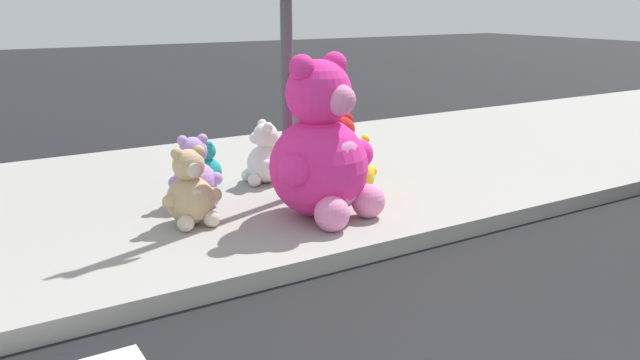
{
  "coord_description": "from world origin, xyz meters",
  "views": [
    {
      "loc": [
        -1.82,
        -0.78,
        1.98
      ],
      "look_at": [
        0.86,
        3.6,
        0.55
      ],
      "focal_mm": 35.97,
      "sensor_mm": 36.0,
      "label": 1
    }
  ],
  "objects_px": {
    "plush_red": "(341,151)",
    "plush_white": "(264,158)",
    "plush_yellow": "(356,170)",
    "plush_teal": "(206,168)",
    "sign_pole": "(286,17)",
    "plush_lavender": "(195,177)",
    "plush_pink_large": "(322,153)",
    "plush_tan": "(191,194)"
  },
  "relations": [
    {
      "from": "sign_pole",
      "to": "plush_teal",
      "type": "bearing_deg",
      "value": 120.52
    },
    {
      "from": "plush_white",
      "to": "plush_pink_large",
      "type": "bearing_deg",
      "value": -92.52
    },
    {
      "from": "sign_pole",
      "to": "plush_yellow",
      "type": "relative_size",
      "value": 5.45
    },
    {
      "from": "sign_pole",
      "to": "plush_white",
      "type": "distance_m",
      "value": 1.58
    },
    {
      "from": "plush_yellow",
      "to": "plush_tan",
      "type": "distance_m",
      "value": 1.71
    },
    {
      "from": "plush_pink_large",
      "to": "plush_lavender",
      "type": "xyz_separation_m",
      "value": [
        -0.83,
        0.92,
        -0.31
      ]
    },
    {
      "from": "plush_tan",
      "to": "plush_white",
      "type": "xyz_separation_m",
      "value": [
        1.12,
        0.85,
        -0.01
      ]
    },
    {
      "from": "plush_tan",
      "to": "plush_red",
      "type": "bearing_deg",
      "value": 18.92
    },
    {
      "from": "plush_red",
      "to": "plush_lavender",
      "type": "relative_size",
      "value": 1.03
    },
    {
      "from": "plush_tan",
      "to": "plush_yellow",
      "type": "bearing_deg",
      "value": 1.04
    },
    {
      "from": "plush_red",
      "to": "plush_yellow",
      "type": "xyz_separation_m",
      "value": [
        -0.24,
        -0.64,
        -0.04
      ]
    },
    {
      "from": "plush_red",
      "to": "plush_white",
      "type": "distance_m",
      "value": 0.85
    },
    {
      "from": "plush_yellow",
      "to": "plush_white",
      "type": "xyz_separation_m",
      "value": [
        -0.6,
        0.82,
        0.03
      ]
    },
    {
      "from": "plush_red",
      "to": "plush_tan",
      "type": "bearing_deg",
      "value": -161.08
    },
    {
      "from": "plush_lavender",
      "to": "plush_pink_large",
      "type": "bearing_deg",
      "value": -47.92
    },
    {
      "from": "plush_white",
      "to": "plush_red",
      "type": "bearing_deg",
      "value": -12.15
    },
    {
      "from": "sign_pole",
      "to": "plush_red",
      "type": "height_order",
      "value": "sign_pole"
    },
    {
      "from": "sign_pole",
      "to": "plush_lavender",
      "type": "distance_m",
      "value": 1.68
    },
    {
      "from": "plush_pink_large",
      "to": "plush_red",
      "type": "bearing_deg",
      "value": 50.0
    },
    {
      "from": "plush_tan",
      "to": "plush_white",
      "type": "height_order",
      "value": "plush_tan"
    },
    {
      "from": "plush_yellow",
      "to": "plush_teal",
      "type": "relative_size",
      "value": 1.23
    },
    {
      "from": "sign_pole",
      "to": "plush_white",
      "type": "height_order",
      "value": "sign_pole"
    },
    {
      "from": "plush_pink_large",
      "to": "plush_teal",
      "type": "relative_size",
      "value": 2.98
    },
    {
      "from": "plush_teal",
      "to": "plush_tan",
      "type": "distance_m",
      "value": 1.18
    },
    {
      "from": "plush_yellow",
      "to": "plush_lavender",
      "type": "relative_size",
      "value": 0.89
    },
    {
      "from": "plush_pink_large",
      "to": "sign_pole",
      "type": "bearing_deg",
      "value": 91.46
    },
    {
      "from": "plush_pink_large",
      "to": "plush_white",
      "type": "relative_size",
      "value": 2.17
    },
    {
      "from": "plush_white",
      "to": "plush_teal",
      "type": "bearing_deg",
      "value": 161.0
    },
    {
      "from": "plush_red",
      "to": "plush_lavender",
      "type": "distance_m",
      "value": 1.72
    },
    {
      "from": "plush_yellow",
      "to": "plush_lavender",
      "type": "distance_m",
      "value": 1.56
    },
    {
      "from": "sign_pole",
      "to": "plush_yellow",
      "type": "bearing_deg",
      "value": -14.15
    },
    {
      "from": "plush_pink_large",
      "to": "plush_teal",
      "type": "bearing_deg",
      "value": 109.68
    },
    {
      "from": "plush_tan",
      "to": "plush_lavender",
      "type": "height_order",
      "value": "plush_tan"
    },
    {
      "from": "plush_red",
      "to": "plush_white",
      "type": "height_order",
      "value": "plush_red"
    },
    {
      "from": "plush_red",
      "to": "plush_white",
      "type": "bearing_deg",
      "value": 167.85
    },
    {
      "from": "plush_red",
      "to": "plush_teal",
      "type": "height_order",
      "value": "plush_red"
    },
    {
      "from": "plush_yellow",
      "to": "plush_teal",
      "type": "xyz_separation_m",
      "value": [
        -1.17,
        1.01,
        -0.04
      ]
    },
    {
      "from": "plush_red",
      "to": "plush_teal",
      "type": "bearing_deg",
      "value": 165.02
    },
    {
      "from": "plush_yellow",
      "to": "plush_white",
      "type": "distance_m",
      "value": 1.01
    },
    {
      "from": "plush_tan",
      "to": "plush_teal",
      "type": "bearing_deg",
      "value": 62.29
    },
    {
      "from": "plush_yellow",
      "to": "plush_lavender",
      "type": "height_order",
      "value": "plush_lavender"
    },
    {
      "from": "plush_pink_large",
      "to": "plush_white",
      "type": "distance_m",
      "value": 1.28
    }
  ]
}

